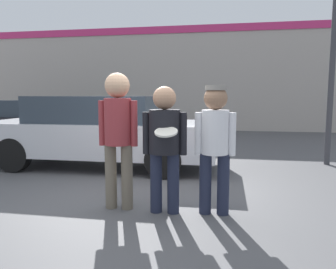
{
  "coord_description": "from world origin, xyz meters",
  "views": [
    {
      "loc": [
        1.15,
        -4.3,
        1.48
      ],
      "look_at": [
        0.39,
        -0.11,
        0.97
      ],
      "focal_mm": 35.0,
      "sensor_mm": 36.0,
      "label": 1
    }
  ],
  "objects_px": {
    "parked_car_far": "(40,120)",
    "person_right": "(215,139)",
    "shrub": "(105,119)",
    "person_left": "(118,128)",
    "parked_car_near": "(100,131)",
    "person_middle_with_frisbee": "(165,139)"
  },
  "relations": [
    {
      "from": "person_left",
      "to": "parked_car_far",
      "type": "height_order",
      "value": "person_left"
    },
    {
      "from": "parked_car_near",
      "to": "parked_car_far",
      "type": "relative_size",
      "value": 1.08
    },
    {
      "from": "person_middle_with_frisbee",
      "to": "person_right",
      "type": "xyz_separation_m",
      "value": [
        0.62,
        0.06,
        0.0
      ]
    },
    {
      "from": "person_middle_with_frisbee",
      "to": "person_right",
      "type": "distance_m",
      "value": 0.62
    },
    {
      "from": "shrub",
      "to": "person_left",
      "type": "bearing_deg",
      "value": -67.98
    },
    {
      "from": "person_left",
      "to": "person_right",
      "type": "xyz_separation_m",
      "value": [
        1.24,
        0.01,
        -0.11
      ]
    },
    {
      "from": "person_left",
      "to": "parked_car_far",
      "type": "distance_m",
      "value": 7.64
    },
    {
      "from": "person_right",
      "to": "parked_car_near",
      "type": "bearing_deg",
      "value": 135.46
    },
    {
      "from": "person_middle_with_frisbee",
      "to": "parked_car_far",
      "type": "xyz_separation_m",
      "value": [
        -5.38,
        6.02,
        -0.27
      ]
    },
    {
      "from": "parked_car_far",
      "to": "parked_car_near",
      "type": "bearing_deg",
      "value": -44.97
    },
    {
      "from": "person_right",
      "to": "parked_car_far",
      "type": "distance_m",
      "value": 8.46
    },
    {
      "from": "person_left",
      "to": "parked_car_near",
      "type": "distance_m",
      "value": 2.75
    },
    {
      "from": "person_right",
      "to": "parked_car_near",
      "type": "height_order",
      "value": "person_right"
    },
    {
      "from": "parked_car_far",
      "to": "person_right",
      "type": "bearing_deg",
      "value": -44.79
    },
    {
      "from": "person_middle_with_frisbee",
      "to": "person_right",
      "type": "relative_size",
      "value": 0.99
    },
    {
      "from": "person_left",
      "to": "person_middle_with_frisbee",
      "type": "bearing_deg",
      "value": -4.59
    },
    {
      "from": "shrub",
      "to": "parked_car_near",
      "type": "bearing_deg",
      "value": -69.7
    },
    {
      "from": "shrub",
      "to": "person_right",
      "type": "bearing_deg",
      "value": -61.85
    },
    {
      "from": "person_middle_with_frisbee",
      "to": "shrub",
      "type": "xyz_separation_m",
      "value": [
        -4.47,
        9.57,
        -0.49
      ]
    },
    {
      "from": "parked_car_far",
      "to": "shrub",
      "type": "xyz_separation_m",
      "value": [
        0.91,
        3.56,
        -0.22
      ]
    },
    {
      "from": "person_right",
      "to": "parked_car_far",
      "type": "relative_size",
      "value": 0.36
    },
    {
      "from": "person_left",
      "to": "shrub",
      "type": "bearing_deg",
      "value": 112.02
    }
  ]
}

